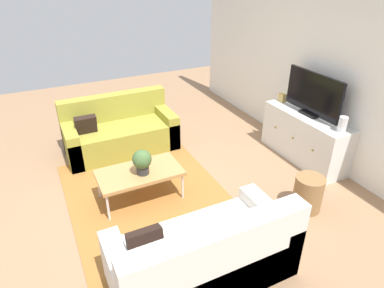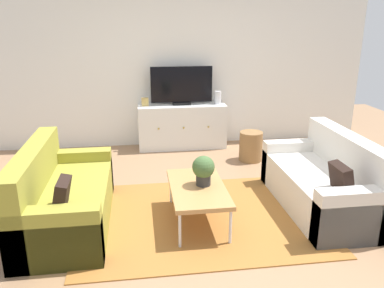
% 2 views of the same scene
% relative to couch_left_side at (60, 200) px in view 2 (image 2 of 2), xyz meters
% --- Properties ---
extents(ground_plane, '(10.00, 10.00, 0.00)m').
position_rel_couch_left_side_xyz_m(ground_plane, '(1.43, 0.10, -0.28)').
color(ground_plane, '#997251').
extents(wall_back, '(6.40, 0.12, 2.70)m').
position_rel_couch_left_side_xyz_m(wall_back, '(1.43, 2.65, 1.07)').
color(wall_back, silver).
rests_on(wall_back, ground_plane).
extents(area_rug, '(2.50, 1.90, 0.01)m').
position_rel_couch_left_side_xyz_m(area_rug, '(1.43, -0.05, -0.28)').
color(area_rug, '#9E662D').
rests_on(area_rug, ground_plane).
extents(couch_left_side, '(0.80, 1.66, 0.83)m').
position_rel_couch_left_side_xyz_m(couch_left_side, '(0.00, 0.00, 0.00)').
color(couch_left_side, olive).
rests_on(couch_left_side, ground_plane).
extents(couch_right_side, '(0.80, 1.66, 0.83)m').
position_rel_couch_left_side_xyz_m(couch_right_side, '(2.86, 0.00, 0.00)').
color(couch_right_side, silver).
rests_on(couch_right_side, ground_plane).
extents(coffee_table, '(0.55, 1.01, 0.40)m').
position_rel_couch_left_side_xyz_m(coffee_table, '(1.39, -0.12, 0.09)').
color(coffee_table, '#B7844C').
rests_on(coffee_table, ground_plane).
extents(potted_plant, '(0.23, 0.23, 0.31)m').
position_rel_couch_left_side_xyz_m(potted_plant, '(1.45, -0.10, 0.29)').
color(potted_plant, '#2D2D2D').
rests_on(potted_plant, coffee_table).
extents(tv_console, '(1.41, 0.47, 0.71)m').
position_rel_couch_left_side_xyz_m(tv_console, '(1.52, 2.37, 0.07)').
color(tv_console, silver).
rests_on(tv_console, ground_plane).
extents(flat_screen_tv, '(0.98, 0.16, 0.61)m').
position_rel_couch_left_side_xyz_m(flat_screen_tv, '(1.52, 2.39, 0.73)').
color(flat_screen_tv, black).
rests_on(flat_screen_tv, tv_console).
extents(glass_vase, '(0.11, 0.11, 0.20)m').
position_rel_couch_left_side_xyz_m(glass_vase, '(2.11, 2.37, 0.53)').
color(glass_vase, silver).
rests_on(glass_vase, tv_console).
extents(mantel_clock, '(0.11, 0.07, 0.13)m').
position_rel_couch_left_side_xyz_m(mantel_clock, '(0.94, 2.37, 0.49)').
color(mantel_clock, tan).
rests_on(mantel_clock, tv_console).
extents(wicker_basket, '(0.34, 0.34, 0.44)m').
position_rel_couch_left_side_xyz_m(wicker_basket, '(2.46, 1.60, -0.06)').
color(wicker_basket, olive).
rests_on(wicker_basket, ground_plane).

